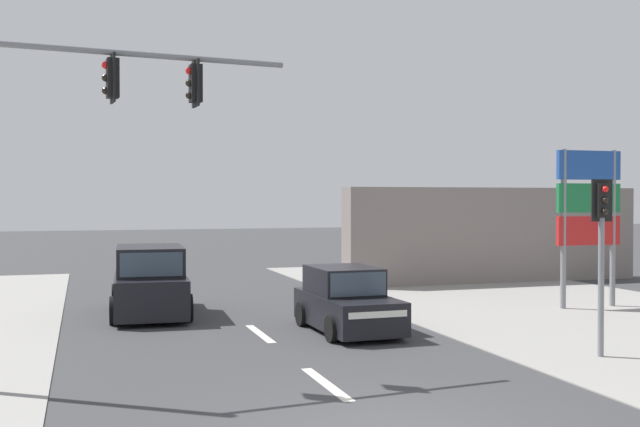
{
  "coord_description": "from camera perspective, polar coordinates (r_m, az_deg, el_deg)",
  "views": [
    {
      "loc": [
        -3.96,
        -9.11,
        3.16
      ],
      "look_at": [
        0.21,
        4.0,
        2.9
      ],
      "focal_mm": 42.0,
      "sensor_mm": 36.0,
      "label": 1
    }
  ],
  "objects": [
    {
      "name": "lane_dash_mid",
      "position": [
        13.13,
        0.47,
        -12.83
      ],
      "size": [
        0.2,
        2.4,
        0.01
      ],
      "primitive_type": "cube",
      "color": "silver",
      "rests_on": "ground"
    },
    {
      "name": "shopping_plaza_sign",
      "position": [
        23.04,
        19.78,
        0.58
      ],
      "size": [
        2.1,
        0.16,
        4.6
      ],
      "color": "slate",
      "rests_on": "ground"
    },
    {
      "name": "suv_kerbside_parked",
      "position": [
        20.92,
        -12.83,
        -5.18
      ],
      "size": [
        2.25,
        4.63,
        1.9
      ],
      "color": "black",
      "rests_on": "ground"
    },
    {
      "name": "hatchback_oncoming_mid",
      "position": [
        18.01,
        2.04,
        -6.75
      ],
      "size": [
        1.83,
        3.67,
        1.53
      ],
      "color": "black",
      "rests_on": "ground"
    },
    {
      "name": "shopfront_wall_far",
      "position": [
        29.26,
        13.13,
        -1.6
      ],
      "size": [
        12.0,
        1.0,
        3.6
      ],
      "primitive_type": "cube",
      "color": "gray",
      "rests_on": "ground"
    },
    {
      "name": "lane_dash_far",
      "position": [
        17.85,
        -4.59,
        -9.1
      ],
      "size": [
        0.2,
        2.4,
        0.01
      ],
      "primitive_type": "cube",
      "color": "silver",
      "rests_on": "ground"
    },
    {
      "name": "traffic_signal_mast",
      "position": [
        13.38,
        -18.84,
        5.25
      ],
      "size": [
        5.27,
        0.66,
        6.0
      ],
      "color": "slate",
      "rests_on": "ground"
    },
    {
      "name": "pedestal_signal_right_kerb",
      "position": [
        15.89,
        20.67,
        -1.67
      ],
      "size": [
        0.44,
        0.3,
        3.56
      ],
      "color": "slate",
      "rests_on": "ground"
    }
  ]
}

